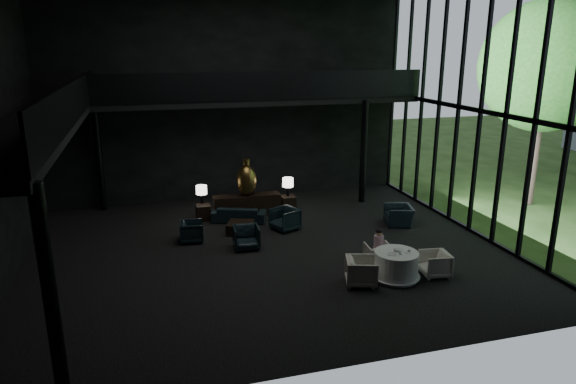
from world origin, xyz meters
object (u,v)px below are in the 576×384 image
object	(u,v)px
lounge_armchair_south	(246,236)
child	(379,239)
lounge_armchair_east	(285,217)
window_armchair	(399,213)
console	(247,205)
dining_chair_west	(361,270)
dining_table	(396,267)
side_table_left	(203,212)
side_table_right	(288,203)
coffee_table	(240,228)
sofa	(239,212)
table_lamp_right	(288,183)
dining_chair_north	(378,255)
bronze_urn	(247,180)
lounge_armchair_west	(192,231)
dining_chair_east	(435,264)
table_lamp_left	(201,191)

from	to	relation	value
lounge_armchair_south	child	xyz separation A→B (m)	(3.38, -2.12, 0.35)
lounge_armchair_east	window_armchair	bearing A→B (deg)	58.60
console	dining_chair_west	xyz separation A→B (m)	(1.73, -6.35, 0.02)
lounge_armchair_east	dining_chair_west	distance (m)	4.56
window_armchair	dining_table	bearing A→B (deg)	-14.23
side_table_left	side_table_right	distance (m)	3.21
console	coffee_table	xyz separation A→B (m)	(-0.58, -1.75, -0.20)
child	console	bearing A→B (deg)	-62.49
lounge_armchair_south	child	distance (m)	4.00
window_armchair	child	xyz separation A→B (m)	(-2.13, -2.83, 0.33)
coffee_table	dining_chair_west	bearing A→B (deg)	-63.33
side_table_left	side_table_right	bearing A→B (deg)	3.42
sofa	console	bearing A→B (deg)	-103.98
sofa	lounge_armchair_east	world-z (taller)	lounge_armchair_east
window_armchair	dining_chair_west	bearing A→B (deg)	-24.09
lounge_armchair_east	window_armchair	xyz separation A→B (m)	(3.94, -0.55, -0.02)
lounge_armchair_south	dining_chair_west	size ratio (longest dim) A/B	0.97
table_lamp_right	dining_table	bearing A→B (deg)	-79.82
side_table_right	dining_chair_north	world-z (taller)	dining_chair_north
side_table_left	dining_chair_north	size ratio (longest dim) A/B	0.87
console	window_armchair	distance (m)	5.43
console	bronze_urn	world-z (taller)	bronze_urn
dining_table	console	bearing A→B (deg)	113.72
bronze_urn	lounge_armchair_south	bearing A→B (deg)	-101.92
window_armchair	bronze_urn	bearing A→B (deg)	-101.54
coffee_table	window_armchair	bearing A→B (deg)	-6.90
side_table_left	child	distance (m)	6.76
dining_chair_north	window_armchair	bearing A→B (deg)	-121.07
console	lounge_armchair_west	distance (m)	3.02
console	window_armchair	world-z (taller)	window_armchair
dining_chair_east	side_table_right	bearing A→B (deg)	-153.35
side_table_right	lounge_armchair_west	world-z (taller)	lounge_armchair_west
console	table_lamp_left	world-z (taller)	table_lamp_left
bronze_urn	child	distance (m)	5.90
lounge_armchair_east	child	xyz separation A→B (m)	(1.81, -3.38, 0.31)
dining_table	dining_chair_west	size ratio (longest dim) A/B	1.61
lounge_armchair_west	window_armchair	distance (m)	7.07
table_lamp_left	dining_chair_east	bearing A→B (deg)	-50.23
side_table_right	sofa	bearing A→B (deg)	-160.67
bronze_urn	side_table_right	bearing A→B (deg)	5.82
console	dining_chair_east	world-z (taller)	console
coffee_table	lounge_armchair_west	bearing A→B (deg)	-168.48
table_lamp_left	table_lamp_right	distance (m)	3.20
side_table_left	lounge_armchair_east	world-z (taller)	lounge_armchair_east
table_lamp_left	coffee_table	xyz separation A→B (m)	(1.02, -1.90, -0.84)
lounge_armchair_east	lounge_armchair_south	distance (m)	2.02
coffee_table	sofa	bearing A→B (deg)	81.66
side_table_left	lounge_armchair_west	bearing A→B (deg)	-106.53
side_table_left	dining_chair_east	bearing A→B (deg)	-49.26
lounge_armchair_west	coffee_table	distance (m)	1.66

